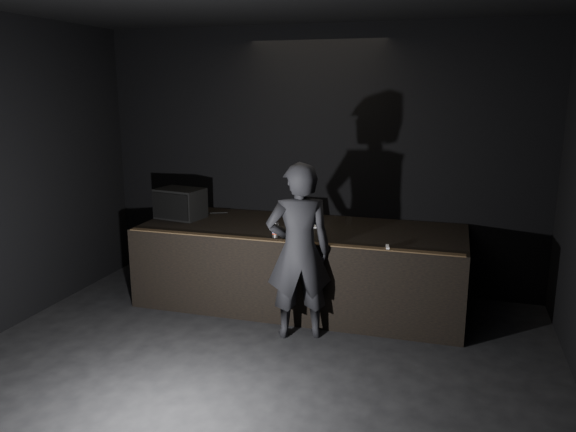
# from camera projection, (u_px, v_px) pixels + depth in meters

# --- Properties ---
(ground) EXTENTS (7.00, 7.00, 0.00)m
(ground) POSITION_uv_depth(u_px,v_px,m) (214.00, 420.00, 4.67)
(ground) COLOR black
(ground) RESTS_ON ground
(room_walls) EXTENTS (6.10, 7.10, 3.52)m
(room_walls) POSITION_uv_depth(u_px,v_px,m) (206.00, 179.00, 4.21)
(room_walls) COLOR black
(room_walls) RESTS_ON ground
(stage_riser) EXTENTS (4.00, 1.50, 1.00)m
(stage_riser) POSITION_uv_depth(u_px,v_px,m) (301.00, 265.00, 7.10)
(stage_riser) COLOR black
(stage_riser) RESTS_ON ground
(riser_lip) EXTENTS (3.92, 0.10, 0.01)m
(riser_lip) POSITION_uv_depth(u_px,v_px,m) (285.00, 241.00, 6.33)
(riser_lip) COLOR brown
(riser_lip) RESTS_ON stage_riser
(stage_monitor) EXTENTS (0.66, 0.53, 0.40)m
(stage_monitor) POSITION_uv_depth(u_px,v_px,m) (180.00, 203.00, 7.43)
(stage_monitor) COLOR black
(stage_monitor) RESTS_ON stage_riser
(cable) EXTENTS (0.91, 0.46, 0.02)m
(cable) POSITION_uv_depth(u_px,v_px,m) (191.00, 214.00, 7.67)
(cable) COLOR black
(cable) RESTS_ON stage_riser
(laptop) EXTENTS (0.42, 0.40, 0.23)m
(laptop) POSITION_uv_depth(u_px,v_px,m) (302.00, 221.00, 7.06)
(laptop) COLOR white
(laptop) RESTS_ON stage_riser
(beer_can) EXTENTS (0.08, 0.08, 0.18)m
(beer_can) POSITION_uv_depth(u_px,v_px,m) (275.00, 230.00, 6.47)
(beer_can) COLOR silver
(beer_can) RESTS_ON stage_riser
(plastic_cup) EXTENTS (0.09, 0.09, 0.11)m
(plastic_cup) POSITION_uv_depth(u_px,v_px,m) (349.00, 221.00, 7.07)
(plastic_cup) COLOR white
(plastic_cup) RESTS_ON stage_riser
(wii_remote) EXTENTS (0.06, 0.15, 0.03)m
(wii_remote) POSITION_uv_depth(u_px,v_px,m) (388.00, 247.00, 6.06)
(wii_remote) COLOR white
(wii_remote) RESTS_ON stage_riser
(person) EXTENTS (0.83, 0.69, 1.95)m
(person) POSITION_uv_depth(u_px,v_px,m) (299.00, 251.00, 6.05)
(person) COLOR black
(person) RESTS_ON ground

